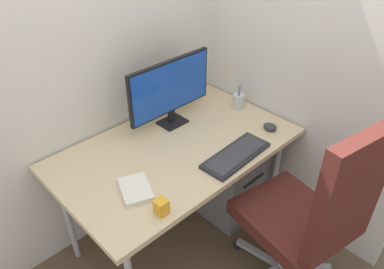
# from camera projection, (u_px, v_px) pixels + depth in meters

# --- Properties ---
(ground_plane) EXTENTS (8.00, 8.00, 0.00)m
(ground_plane) POSITION_uv_depth(u_px,v_px,m) (179.00, 233.00, 2.48)
(ground_plane) COLOR brown
(wall_back) EXTENTS (2.31, 0.04, 2.80)m
(wall_back) POSITION_uv_depth(u_px,v_px,m) (118.00, 7.00, 1.94)
(wall_back) COLOR silver
(wall_back) RESTS_ON ground_plane
(wall_side_right) EXTENTS (0.04, 1.77, 2.80)m
(wall_side_right) POSITION_uv_depth(u_px,v_px,m) (287.00, 3.00, 2.00)
(wall_side_right) COLOR silver
(wall_side_right) RESTS_ON ground_plane
(desk) EXTENTS (1.35, 0.81, 0.72)m
(desk) POSITION_uv_depth(u_px,v_px,m) (177.00, 153.00, 2.10)
(desk) COLOR #D1B78C
(desk) RESTS_ON ground_plane
(office_chair) EXTENTS (0.61, 0.64, 1.16)m
(office_chair) POSITION_uv_depth(u_px,v_px,m) (313.00, 214.00, 1.80)
(office_chair) COLOR black
(office_chair) RESTS_ON ground_plane
(filing_cabinet) EXTENTS (0.38, 0.48, 0.55)m
(filing_cabinet) POSITION_uv_depth(u_px,v_px,m) (225.00, 176.00, 2.54)
(filing_cabinet) COLOR slate
(filing_cabinet) RESTS_ON ground_plane
(monitor) EXTENTS (0.58, 0.13, 0.41)m
(monitor) POSITION_uv_depth(u_px,v_px,m) (170.00, 89.00, 2.14)
(monitor) COLOR black
(monitor) RESTS_ON desk
(keyboard) EXTENTS (0.43, 0.18, 0.02)m
(keyboard) POSITION_uv_depth(u_px,v_px,m) (236.00, 155.00, 1.99)
(keyboard) COLOR black
(keyboard) RESTS_ON desk
(mouse) EXTENTS (0.07, 0.09, 0.04)m
(mouse) POSITION_uv_depth(u_px,v_px,m) (270.00, 127.00, 2.20)
(mouse) COLOR #333338
(mouse) RESTS_ON desk
(pen_holder) EXTENTS (0.07, 0.07, 0.18)m
(pen_holder) POSITION_uv_depth(u_px,v_px,m) (238.00, 101.00, 2.39)
(pen_holder) COLOR silver
(pen_holder) RESTS_ON desk
(notebook) EXTENTS (0.20, 0.23, 0.03)m
(notebook) POSITION_uv_depth(u_px,v_px,m) (136.00, 189.00, 1.76)
(notebook) COLOR silver
(notebook) RESTS_ON desk
(desk_clamp_accessory) EXTENTS (0.05, 0.05, 0.07)m
(desk_clamp_accessory) POSITION_uv_depth(u_px,v_px,m) (161.00, 207.00, 1.64)
(desk_clamp_accessory) COLOR orange
(desk_clamp_accessory) RESTS_ON desk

